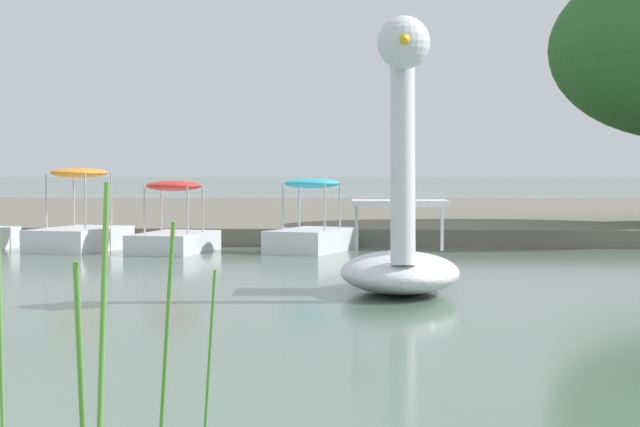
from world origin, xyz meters
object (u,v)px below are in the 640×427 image
object	(u,v)px
pedal_boat_cyan	(312,231)
pedal_boat_orange	(80,227)
pedal_boat_red	(174,232)
swan_boat	(400,235)

from	to	relation	value
pedal_boat_cyan	pedal_boat_orange	xyz separation A→B (m)	(-4.71, -0.03, 0.05)
pedal_boat_orange	pedal_boat_red	bearing A→B (deg)	-10.85
pedal_boat_cyan	pedal_boat_red	distance (m)	2.72
pedal_boat_cyan	pedal_boat_red	xyz separation A→B (m)	(-2.69, -0.42, -0.00)
pedal_boat_red	pedal_boat_cyan	bearing A→B (deg)	8.86
pedal_boat_cyan	pedal_boat_red	world-z (taller)	pedal_boat_cyan
pedal_boat_orange	pedal_boat_cyan	bearing A→B (deg)	0.38
swan_boat	pedal_boat_orange	xyz separation A→B (m)	(-6.48, 7.33, -0.30)
swan_boat	pedal_boat_orange	bearing A→B (deg)	131.49
swan_boat	pedal_boat_orange	distance (m)	9.79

